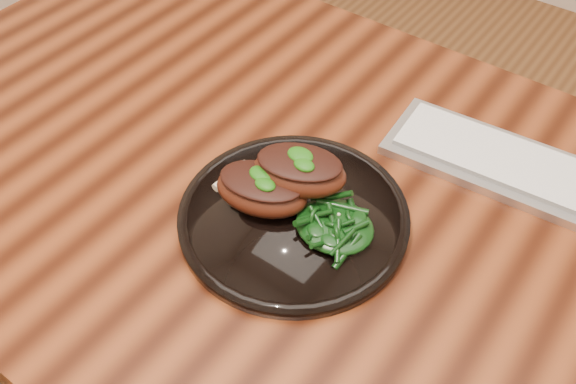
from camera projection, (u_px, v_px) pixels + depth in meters
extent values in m
cube|color=black|center=(376.00, 237.00, 0.81)|extent=(1.60, 0.80, 0.04)
cylinder|color=#3C1B0D|center=(172.00, 108.00, 1.57)|extent=(0.06, 0.06, 0.71)
cylinder|color=black|center=(294.00, 217.00, 0.80)|extent=(0.29, 0.29, 0.02)
torus|color=black|center=(294.00, 216.00, 0.79)|extent=(0.28, 0.28, 0.01)
cylinder|color=black|center=(294.00, 215.00, 0.79)|extent=(0.19, 0.19, 0.00)
ellipsoid|color=#461A0D|center=(262.00, 191.00, 0.78)|extent=(0.13, 0.10, 0.05)
ellipsoid|color=black|center=(261.00, 181.00, 0.77)|extent=(0.12, 0.09, 0.01)
cylinder|color=beige|center=(231.00, 176.00, 0.82)|extent=(0.02, 0.06, 0.01)
ellipsoid|color=#0D4507|center=(261.00, 177.00, 0.77)|extent=(0.03, 0.02, 0.01)
ellipsoid|color=#461A0D|center=(299.00, 173.00, 0.78)|extent=(0.14, 0.11, 0.04)
ellipsoid|color=black|center=(300.00, 162.00, 0.77)|extent=(0.12, 0.10, 0.01)
cylinder|color=beige|center=(264.00, 160.00, 0.81)|extent=(0.01, 0.06, 0.01)
ellipsoid|color=#0D4507|center=(300.00, 158.00, 0.76)|extent=(0.03, 0.02, 0.01)
ellipsoid|color=#0D4507|center=(299.00, 171.00, 0.84)|extent=(0.09, 0.06, 0.01)
ellipsoid|color=black|center=(335.00, 226.00, 0.76)|extent=(0.10, 0.09, 0.02)
cube|color=#B3B5B7|center=(538.00, 178.00, 0.85)|extent=(0.42, 0.16, 0.01)
cube|color=white|center=(540.00, 172.00, 0.84)|extent=(0.39, 0.13, 0.01)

